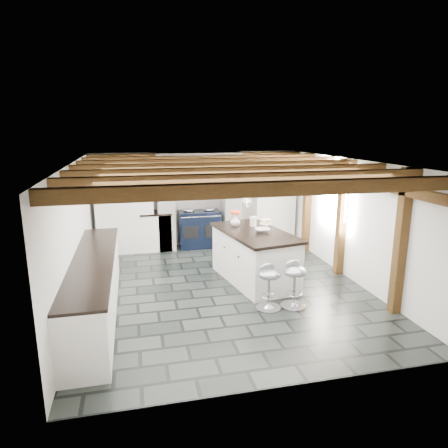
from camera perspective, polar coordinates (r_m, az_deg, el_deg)
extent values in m
plane|color=black|center=(7.46, -0.06, -8.99)|extent=(6.00, 6.00, 0.00)
plane|color=white|center=(9.98, -3.92, 3.66)|extent=(5.00, 0.00, 5.00)
plane|color=white|center=(6.99, -20.46, -1.47)|extent=(0.00, 6.00, 6.00)
plane|color=white|center=(8.02, 17.63, 0.60)|extent=(0.00, 6.00, 6.00)
plane|color=white|center=(6.91, -0.06, 8.91)|extent=(6.00, 6.00, 0.00)
cube|color=white|center=(9.63, -8.32, 1.97)|extent=(0.40, 0.60, 1.90)
cube|color=white|center=(9.89, 0.96, 2.41)|extent=(0.40, 0.60, 1.90)
cube|color=brown|center=(9.58, -3.71, 8.31)|extent=(2.10, 0.65, 0.18)
cube|color=white|center=(9.57, -3.73, 9.24)|extent=(2.00, 0.60, 0.31)
cube|color=black|center=(9.26, -3.39, 8.51)|extent=(1.00, 0.03, 0.22)
cube|color=silver|center=(9.24, -3.38, 8.50)|extent=(0.90, 0.01, 0.14)
cube|color=white|center=(9.60, -13.99, 1.97)|extent=(1.30, 0.58, 2.00)
cube|color=white|center=(10.19, 6.98, 2.94)|extent=(1.00, 0.58, 2.00)
cube|color=white|center=(6.61, -17.98, -8.62)|extent=(0.60, 3.80, 0.88)
cube|color=black|center=(6.45, -18.28, -4.83)|extent=(0.64, 3.80, 0.04)
cube|color=white|center=(9.73, -9.69, -1.04)|extent=(0.70, 0.60, 0.88)
cube|color=black|center=(9.63, -9.79, 1.61)|extent=(0.74, 0.64, 0.04)
cube|color=brown|center=(7.85, 17.54, 6.27)|extent=(0.15, 5.80, 0.14)
plane|color=white|center=(8.45, 15.66, 4.13)|extent=(0.00, 0.90, 0.90)
cube|color=brown|center=(4.44, 7.49, 5.03)|extent=(5.00, 0.16, 0.16)
cube|color=brown|center=(5.25, 4.19, 6.42)|extent=(5.00, 0.16, 0.16)
cube|color=brown|center=(6.08, 1.78, 7.42)|extent=(5.00, 0.16, 0.16)
cube|color=brown|center=(6.92, -0.06, 8.16)|extent=(5.00, 0.16, 0.16)
cube|color=brown|center=(7.76, -1.51, 8.75)|extent=(5.00, 0.16, 0.16)
cube|color=brown|center=(8.61, -2.68, 9.21)|extent=(5.00, 0.16, 0.16)
cube|color=brown|center=(9.46, -3.64, 9.59)|extent=(5.00, 0.16, 0.16)
cube|color=brown|center=(6.69, 23.92, -2.45)|extent=(0.15, 0.15, 2.30)
cube|color=brown|center=(8.15, 16.44, 0.88)|extent=(0.15, 0.15, 2.30)
cube|color=brown|center=(9.54, 11.78, 2.94)|extent=(0.15, 0.15, 2.30)
cylinder|color=black|center=(7.02, 3.63, 5.91)|extent=(0.01, 0.01, 0.56)
cylinder|color=white|center=(7.07, 3.59, 3.26)|extent=(0.09, 0.09, 0.22)
cylinder|color=black|center=(7.32, 3.34, 6.23)|extent=(0.01, 0.01, 0.56)
cylinder|color=white|center=(7.36, 3.30, 3.68)|extent=(0.09, 0.09, 0.22)
cylinder|color=black|center=(7.62, 3.07, 6.52)|extent=(0.01, 0.01, 0.56)
cylinder|color=white|center=(7.66, 3.04, 4.07)|extent=(0.09, 0.09, 0.22)
cube|color=black|center=(9.82, -3.56, -0.68)|extent=(1.00, 0.60, 0.90)
ellipsoid|color=silver|center=(9.68, -5.06, 1.99)|extent=(0.28, 0.28, 0.11)
ellipsoid|color=silver|center=(9.76, -2.15, 2.13)|extent=(0.28, 0.28, 0.11)
cylinder|color=silver|center=(9.43, -3.27, 1.03)|extent=(0.95, 0.03, 0.03)
cube|color=black|center=(9.50, -4.75, -1.20)|extent=(0.35, 0.02, 0.30)
cube|color=black|center=(9.58, -1.79, -1.03)|extent=(0.35, 0.02, 0.30)
cube|color=white|center=(7.63, 4.34, -4.78)|extent=(1.27, 2.04, 0.93)
cube|color=black|center=(7.49, 4.41, -1.22)|extent=(1.37, 2.14, 0.05)
imported|color=white|center=(7.85, 1.62, 0.46)|extent=(0.22, 0.22, 0.20)
ellipsoid|color=#E74520|center=(7.82, 1.63, 1.63)|extent=(0.21, 0.21, 0.13)
cylinder|color=white|center=(7.85, 4.20, 0.38)|extent=(0.13, 0.13, 0.19)
imported|color=white|center=(7.44, 5.52, -0.88)|extent=(0.32, 0.32, 0.07)
cylinder|color=white|center=(7.64, 5.99, -0.35)|extent=(0.05, 0.05, 0.11)
cylinder|color=white|center=(7.63, 6.00, 0.09)|extent=(0.23, 0.23, 0.02)
cylinder|color=beige|center=(7.62, 6.01, 0.42)|extent=(0.18, 0.18, 0.07)
cylinder|color=silver|center=(6.79, 9.87, -11.45)|extent=(0.42, 0.42, 0.03)
cone|color=silver|center=(6.77, 9.88, -11.12)|extent=(0.19, 0.19, 0.08)
cylinder|color=silver|center=(6.67, 9.97, -9.10)|extent=(0.05, 0.05, 0.53)
torus|color=silver|center=(6.70, 9.94, -9.78)|extent=(0.27, 0.27, 0.02)
ellipsoid|color=gray|center=(6.56, 10.08, -6.70)|extent=(0.43, 0.43, 0.17)
ellipsoid|color=gray|center=(6.60, 9.70, -5.66)|extent=(0.28, 0.14, 0.15)
cylinder|color=silver|center=(6.66, 6.34, -11.82)|extent=(0.41, 0.41, 0.03)
cone|color=silver|center=(6.65, 6.35, -11.49)|extent=(0.19, 0.19, 0.07)
cylinder|color=silver|center=(6.54, 6.41, -9.51)|extent=(0.05, 0.05, 0.51)
torus|color=silver|center=(6.58, 6.39, -10.18)|extent=(0.26, 0.26, 0.02)
ellipsoid|color=gray|center=(6.44, 6.48, -7.15)|extent=(0.43, 0.43, 0.17)
ellipsoid|color=gray|center=(6.48, 6.08, -6.13)|extent=(0.27, 0.15, 0.14)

